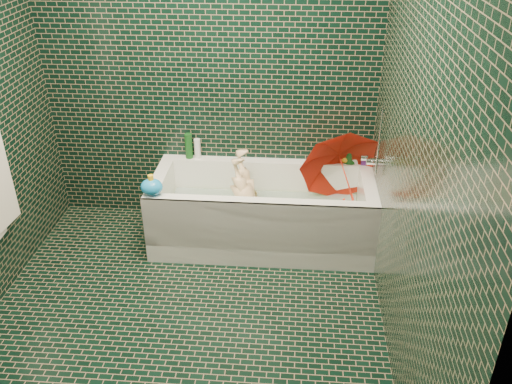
# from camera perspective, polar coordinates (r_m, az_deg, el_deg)

# --- Properties ---
(floor) EXTENTS (2.80, 2.80, 0.00)m
(floor) POSITION_cam_1_polar(r_m,az_deg,el_deg) (3.66, -7.71, -13.68)
(floor) COLOR black
(floor) RESTS_ON ground
(wall_back) EXTENTS (2.80, 0.00, 2.80)m
(wall_back) POSITION_cam_1_polar(r_m,az_deg,el_deg) (4.24, -5.07, 12.39)
(wall_back) COLOR black
(wall_back) RESTS_ON floor
(wall_front) EXTENTS (2.80, 0.00, 2.80)m
(wall_front) POSITION_cam_1_polar(r_m,az_deg,el_deg) (1.85, -19.15, -14.41)
(wall_front) COLOR black
(wall_front) RESTS_ON floor
(wall_right) EXTENTS (0.00, 2.80, 2.80)m
(wall_right) POSITION_cam_1_polar(r_m,az_deg,el_deg) (2.94, 16.21, 3.40)
(wall_right) COLOR black
(wall_right) RESTS_ON floor
(bathtub) EXTENTS (1.70, 0.75, 0.55)m
(bathtub) POSITION_cam_1_polar(r_m,az_deg,el_deg) (4.27, 0.69, -2.76)
(bathtub) COLOR white
(bathtub) RESTS_ON floor
(bath_mat) EXTENTS (1.35, 0.47, 0.01)m
(bath_mat) POSITION_cam_1_polar(r_m,az_deg,el_deg) (4.31, 0.71, -3.26)
(bath_mat) COLOR #5AD32A
(bath_mat) RESTS_ON bathtub
(water) EXTENTS (1.48, 0.53, 0.00)m
(water) POSITION_cam_1_polar(r_m,az_deg,el_deg) (4.23, 0.72, -1.62)
(water) COLOR silver
(water) RESTS_ON bathtub
(faucet) EXTENTS (0.18, 0.19, 0.55)m
(faucet) POSITION_cam_1_polar(r_m,az_deg,el_deg) (4.04, 12.38, 3.64)
(faucet) COLOR silver
(faucet) RESTS_ON wall_right
(child) EXTENTS (0.94, 0.46, 0.36)m
(child) POSITION_cam_1_polar(r_m,az_deg,el_deg) (4.23, -0.76, -1.47)
(child) COLOR beige
(child) RESTS_ON bathtub
(umbrella) EXTENTS (0.89, 0.82, 0.90)m
(umbrella) POSITION_cam_1_polar(r_m,az_deg,el_deg) (4.17, 9.42, 1.65)
(umbrella) COLOR red
(umbrella) RESTS_ON bathtub
(soap_bottle_a) EXTENTS (0.11, 0.11, 0.27)m
(soap_bottle_a) POSITION_cam_1_polar(r_m,az_deg,el_deg) (4.41, 10.35, 2.87)
(soap_bottle_a) COLOR white
(soap_bottle_a) RESTS_ON bathtub
(soap_bottle_b) EXTENTS (0.08, 0.09, 0.17)m
(soap_bottle_b) POSITION_cam_1_polar(r_m,az_deg,el_deg) (4.40, 11.46, 2.73)
(soap_bottle_b) COLOR #4C1D6E
(soap_bottle_b) RESTS_ON bathtub
(soap_bottle_c) EXTENTS (0.16, 0.16, 0.16)m
(soap_bottle_c) POSITION_cam_1_polar(r_m,az_deg,el_deg) (4.40, 9.58, 2.90)
(soap_bottle_c) COLOR #144818
(soap_bottle_c) RESTS_ON bathtub
(bottle_right_tall) EXTENTS (0.07, 0.07, 0.22)m
(bottle_right_tall) POSITION_cam_1_polar(r_m,az_deg,el_deg) (4.37, 9.81, 4.30)
(bottle_right_tall) COLOR #144818
(bottle_right_tall) RESTS_ON bathtub
(bottle_right_pump) EXTENTS (0.05, 0.05, 0.19)m
(bottle_right_pump) POSITION_cam_1_polar(r_m,az_deg,el_deg) (4.40, 11.18, 4.10)
(bottle_right_pump) COLOR silver
(bottle_right_pump) RESTS_ON bathtub
(bottle_left_tall) EXTENTS (0.08, 0.08, 0.21)m
(bottle_left_tall) POSITION_cam_1_polar(r_m,az_deg,el_deg) (4.44, -7.09, 4.83)
(bottle_left_tall) COLOR #144818
(bottle_left_tall) RESTS_ON bathtub
(bottle_left_short) EXTENTS (0.06, 0.06, 0.16)m
(bottle_left_short) POSITION_cam_1_polar(r_m,az_deg,el_deg) (4.44, -6.18, 4.57)
(bottle_left_short) COLOR white
(bottle_left_short) RESTS_ON bathtub
(rubber_duck) EXTENTS (0.11, 0.08, 0.09)m
(rubber_duck) POSITION_cam_1_polar(r_m,az_deg,el_deg) (4.40, 9.50, 3.52)
(rubber_duck) COLOR yellow
(rubber_duck) RESTS_ON bathtub
(bath_toy) EXTENTS (0.19, 0.17, 0.16)m
(bath_toy) POSITION_cam_1_polar(r_m,az_deg,el_deg) (3.93, -10.93, 0.55)
(bath_toy) COLOR #1784D7
(bath_toy) RESTS_ON bathtub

